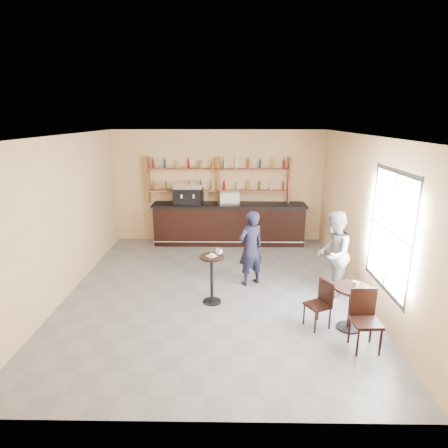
{
  "coord_description": "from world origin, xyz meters",
  "views": [
    {
      "loc": [
        0.32,
        -7.17,
        3.54
      ],
      "look_at": [
        0.2,
        0.8,
        1.25
      ],
      "focal_mm": 30.0,
      "sensor_mm": 36.0,
      "label": 1
    }
  ],
  "objects_px": {
    "man_main": "(251,248)",
    "chair_south": "(366,322)",
    "bar_counter": "(229,224)",
    "espresso_machine": "(188,194)",
    "cafe_table": "(350,308)",
    "pedestal_table": "(212,279)",
    "chair_west": "(318,305)",
    "pastry_case": "(230,198)",
    "patron_second": "(333,254)"
  },
  "relations": [
    {
      "from": "bar_counter",
      "to": "espresso_machine",
      "type": "height_order",
      "value": "espresso_machine"
    },
    {
      "from": "espresso_machine",
      "to": "pastry_case",
      "type": "bearing_deg",
      "value": 7.7
    },
    {
      "from": "pedestal_table",
      "to": "chair_west",
      "type": "xyz_separation_m",
      "value": [
        1.87,
        -0.87,
        -0.07
      ]
    },
    {
      "from": "pedestal_table",
      "to": "chair_south",
      "type": "relative_size",
      "value": 1.01
    },
    {
      "from": "pastry_case",
      "to": "chair_west",
      "type": "xyz_separation_m",
      "value": [
        1.52,
        -4.49,
        -0.92
      ]
    },
    {
      "from": "man_main",
      "to": "chair_south",
      "type": "distance_m",
      "value": 2.94
    },
    {
      "from": "man_main",
      "to": "patron_second",
      "type": "relative_size",
      "value": 0.93
    },
    {
      "from": "cafe_table",
      "to": "chair_west",
      "type": "bearing_deg",
      "value": 174.81
    },
    {
      "from": "cafe_table",
      "to": "patron_second",
      "type": "bearing_deg",
      "value": 89.5
    },
    {
      "from": "pastry_case",
      "to": "cafe_table",
      "type": "height_order",
      "value": "pastry_case"
    },
    {
      "from": "cafe_table",
      "to": "patron_second",
      "type": "relative_size",
      "value": 0.44
    },
    {
      "from": "chair_west",
      "to": "espresso_machine",
      "type": "bearing_deg",
      "value": -175.21
    },
    {
      "from": "bar_counter",
      "to": "espresso_machine",
      "type": "bearing_deg",
      "value": 180.0
    },
    {
      "from": "man_main",
      "to": "chair_south",
      "type": "relative_size",
      "value": 1.72
    },
    {
      "from": "bar_counter",
      "to": "patron_second",
      "type": "relative_size",
      "value": 2.45
    },
    {
      "from": "espresso_machine",
      "to": "pastry_case",
      "type": "relative_size",
      "value": 1.41
    },
    {
      "from": "espresso_machine",
      "to": "chair_south",
      "type": "bearing_deg",
      "value": -49.71
    },
    {
      "from": "pastry_case",
      "to": "chair_south",
      "type": "height_order",
      "value": "pastry_case"
    },
    {
      "from": "cafe_table",
      "to": "patron_second",
      "type": "height_order",
      "value": "patron_second"
    },
    {
      "from": "cafe_table",
      "to": "man_main",
      "type": "bearing_deg",
      "value": 132.08
    },
    {
      "from": "bar_counter",
      "to": "cafe_table",
      "type": "distance_m",
      "value": 5.0
    },
    {
      "from": "chair_west",
      "to": "man_main",
      "type": "bearing_deg",
      "value": -174.58
    },
    {
      "from": "pastry_case",
      "to": "chair_west",
      "type": "relative_size",
      "value": 0.65
    },
    {
      "from": "pastry_case",
      "to": "patron_second",
      "type": "distance_m",
      "value": 3.86
    },
    {
      "from": "pedestal_table",
      "to": "man_main",
      "type": "distance_m",
      "value": 1.23
    },
    {
      "from": "bar_counter",
      "to": "pastry_case",
      "type": "height_order",
      "value": "pastry_case"
    },
    {
      "from": "man_main",
      "to": "chair_west",
      "type": "xyz_separation_m",
      "value": [
        1.07,
        -1.74,
        -0.4
      ]
    },
    {
      "from": "espresso_machine",
      "to": "cafe_table",
      "type": "xyz_separation_m",
      "value": [
        3.23,
        -4.54,
        -1.06
      ]
    },
    {
      "from": "patron_second",
      "to": "man_main",
      "type": "bearing_deg",
      "value": -82.06
    },
    {
      "from": "pedestal_table",
      "to": "chair_south",
      "type": "height_order",
      "value": "pedestal_table"
    },
    {
      "from": "man_main",
      "to": "chair_west",
      "type": "relative_size",
      "value": 1.96
    },
    {
      "from": "man_main",
      "to": "espresso_machine",
      "type": "bearing_deg",
      "value": -89.81
    },
    {
      "from": "bar_counter",
      "to": "espresso_machine",
      "type": "distance_m",
      "value": 1.44
    },
    {
      "from": "pedestal_table",
      "to": "man_main",
      "type": "bearing_deg",
      "value": 47.54
    },
    {
      "from": "pedestal_table",
      "to": "chair_south",
      "type": "distance_m",
      "value": 2.9
    },
    {
      "from": "cafe_table",
      "to": "chair_south",
      "type": "height_order",
      "value": "chair_south"
    },
    {
      "from": "chair_south",
      "to": "patron_second",
      "type": "xyz_separation_m",
      "value": [
        -0.04,
        1.91,
        0.4
      ]
    },
    {
      "from": "espresso_machine",
      "to": "chair_south",
      "type": "xyz_separation_m",
      "value": [
        3.28,
        -5.14,
        -0.97
      ]
    },
    {
      "from": "pastry_case",
      "to": "patron_second",
      "type": "height_order",
      "value": "patron_second"
    },
    {
      "from": "bar_counter",
      "to": "chair_west",
      "type": "distance_m",
      "value": 4.75
    },
    {
      "from": "espresso_machine",
      "to": "chair_west",
      "type": "relative_size",
      "value": 0.93
    },
    {
      "from": "chair_west",
      "to": "patron_second",
      "type": "distance_m",
      "value": 1.46
    },
    {
      "from": "cafe_table",
      "to": "espresso_machine",
      "type": "bearing_deg",
      "value": 125.47
    },
    {
      "from": "cafe_table",
      "to": "patron_second",
      "type": "distance_m",
      "value": 1.4
    },
    {
      "from": "pastry_case",
      "to": "man_main",
      "type": "distance_m",
      "value": 2.83
    },
    {
      "from": "pastry_case",
      "to": "man_main",
      "type": "height_order",
      "value": "man_main"
    },
    {
      "from": "chair_west",
      "to": "chair_south",
      "type": "relative_size",
      "value": 0.87
    },
    {
      "from": "espresso_machine",
      "to": "chair_west",
      "type": "xyz_separation_m",
      "value": [
        2.68,
        -4.49,
        -1.03
      ]
    },
    {
      "from": "cafe_table",
      "to": "pastry_case",
      "type": "bearing_deg",
      "value": 114.52
    },
    {
      "from": "man_main",
      "to": "bar_counter",
      "type": "bearing_deg",
      "value": -110.6
    }
  ]
}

